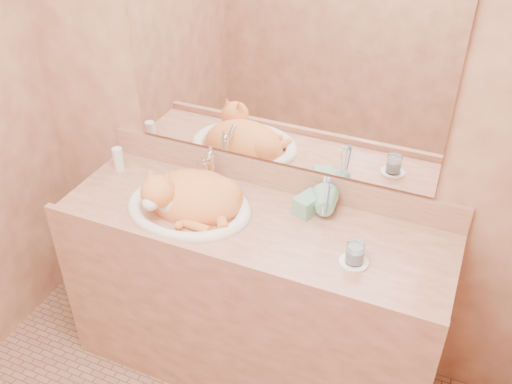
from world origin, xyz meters
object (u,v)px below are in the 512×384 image
at_px(toothbrush_cup, 325,211).
at_px(water_glass, 355,253).
at_px(vanity_counter, 252,298).
at_px(sink_basin, 188,193).
at_px(cat, 190,195).
at_px(soap_dispenser, 299,201).

relative_size(toothbrush_cup, water_glass, 1.48).
height_order(vanity_counter, water_glass, water_glass).
relative_size(sink_basin, cat, 1.31).
xyz_separation_m(vanity_counter, toothbrush_cup, (0.26, 0.12, 0.48)).
bearing_deg(soap_dispenser, toothbrush_cup, 31.16).
bearing_deg(toothbrush_cup, cat, -166.59).
bearing_deg(water_glass, sink_basin, 175.69).
height_order(vanity_counter, sink_basin, sink_basin).
distance_m(soap_dispenser, water_glass, 0.33).
bearing_deg(vanity_counter, cat, -178.22).
height_order(cat, toothbrush_cup, cat).
height_order(cat, water_glass, cat).
height_order(soap_dispenser, water_glass, soap_dispenser).
relative_size(cat, toothbrush_cup, 3.37).
xyz_separation_m(soap_dispenser, toothbrush_cup, (0.10, 0.02, -0.03)).
xyz_separation_m(vanity_counter, sink_basin, (-0.27, -0.02, 0.51)).
relative_size(cat, water_glass, 4.99).
relative_size(vanity_counter, cat, 4.05).
relative_size(cat, soap_dispenser, 2.28).
height_order(vanity_counter, toothbrush_cup, toothbrush_cup).
bearing_deg(cat, vanity_counter, -4.61).
distance_m(sink_basin, water_glass, 0.71).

